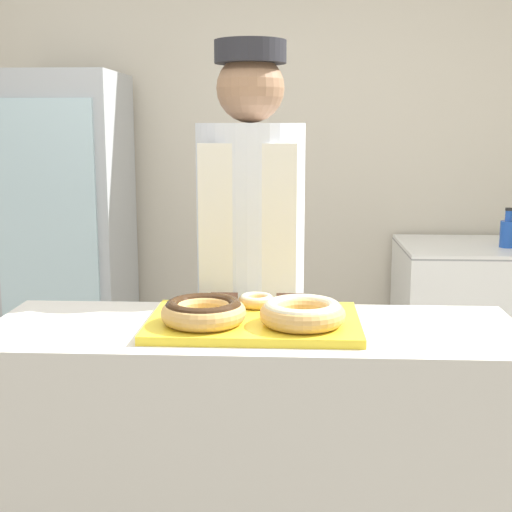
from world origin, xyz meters
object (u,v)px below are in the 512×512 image
at_px(brownie_back_left, 223,301).
at_px(serving_tray, 254,322).
at_px(donut_mini_center, 256,300).
at_px(baker_person, 250,283).
at_px(donut_chocolate_glaze, 204,311).
at_px(beverage_fridge, 68,240).
at_px(brownie_back_right, 290,302).
at_px(bottle_blue, 508,232).
at_px(chest_freezer, 498,325).
at_px(donut_light_glaze, 302,312).

bearing_deg(brownie_back_left, serving_tray, -52.22).
distance_m(serving_tray, donut_mini_center, 0.13).
bearing_deg(brownie_back_left, baker_person, 81.09).
xyz_separation_m(donut_chocolate_glaze, beverage_fridge, (-0.94, 1.79, -0.11)).
bearing_deg(serving_tray, donut_mini_center, 90.00).
height_order(brownie_back_right, bottle_blue, bottle_blue).
bearing_deg(brownie_back_right, chest_freezer, 56.26).
bearing_deg(donut_chocolate_glaze, bottle_blue, 52.89).
distance_m(serving_tray, baker_person, 0.50).
relative_size(brownie_back_right, chest_freezer, 0.08).
xyz_separation_m(brownie_back_left, bottle_blue, (1.27, 1.53, -0.02)).
height_order(donut_light_glaze, brownie_back_left, donut_light_glaze).
xyz_separation_m(donut_mini_center, beverage_fridge, (-1.07, 1.60, -0.09)).
xyz_separation_m(donut_mini_center, bottle_blue, (1.17, 1.53, -0.02)).
distance_m(donut_chocolate_glaze, bottle_blue, 2.16).
bearing_deg(brownie_back_left, donut_light_glaze, -39.31).
relative_size(donut_chocolate_glaze, bottle_blue, 1.16).
height_order(brownie_back_right, chest_freezer, brownie_back_right).
distance_m(brownie_back_left, baker_person, 0.38).
bearing_deg(beverage_fridge, brownie_back_left, -58.73).
xyz_separation_m(donut_light_glaze, beverage_fridge, (-1.20, 1.79, -0.11)).
xyz_separation_m(donut_chocolate_glaze, brownie_back_right, (0.23, 0.19, -0.02)).
relative_size(donut_chocolate_glaze, brownie_back_left, 2.82).
distance_m(serving_tray, donut_chocolate_glaze, 0.15).
xyz_separation_m(brownie_back_left, chest_freezer, (1.27, 1.61, -0.51)).
bearing_deg(donut_chocolate_glaze, chest_freezer, 54.02).
bearing_deg(brownie_back_left, donut_chocolate_glaze, -100.13).
xyz_separation_m(brownie_back_left, baker_person, (0.06, 0.37, -0.03)).
distance_m(donut_light_glaze, chest_freezer, 2.15).
bearing_deg(beverage_fridge, baker_person, -50.03).
bearing_deg(beverage_fridge, chest_freezer, 0.17).
xyz_separation_m(chest_freezer, bottle_blue, (-0.00, -0.08, 0.50)).
bearing_deg(brownie_back_right, donut_light_glaze, -79.87).
xyz_separation_m(donut_light_glaze, brownie_back_left, (-0.23, 0.19, -0.02)).
bearing_deg(brownie_back_left, chest_freezer, 51.68).
height_order(serving_tray, bottle_blue, bottle_blue).
height_order(serving_tray, brownie_back_left, brownie_back_left).
bearing_deg(bottle_blue, brownie_back_left, -129.61).
height_order(donut_light_glaze, baker_person, baker_person).
relative_size(donut_light_glaze, bottle_blue, 1.16).
height_order(serving_tray, donut_chocolate_glaze, donut_chocolate_glaze).
bearing_deg(donut_chocolate_glaze, donut_light_glaze, 0.00).
xyz_separation_m(donut_light_glaze, bottle_blue, (1.04, 1.72, -0.03)).
bearing_deg(serving_tray, chest_freezer, 55.95).
distance_m(brownie_back_right, beverage_fridge, 1.99).
distance_m(brownie_back_right, bottle_blue, 1.87).
relative_size(brownie_back_left, bottle_blue, 0.41).
relative_size(serving_tray, beverage_fridge, 0.34).
height_order(serving_tray, brownie_back_right, brownie_back_right).
xyz_separation_m(brownie_back_right, bottle_blue, (1.07, 1.53, -0.02)).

